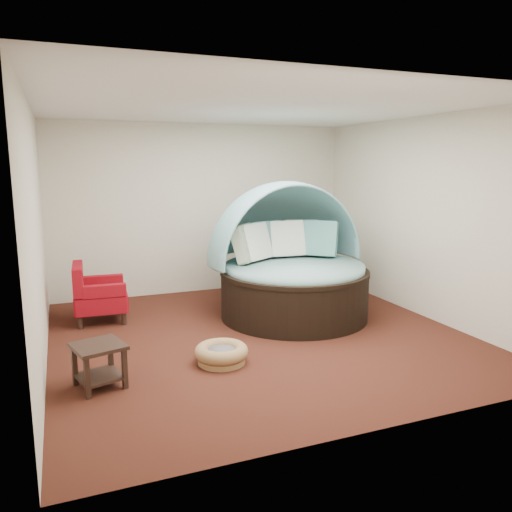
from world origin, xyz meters
name	(u,v)px	position (x,y,z in m)	size (l,w,h in m)	color
floor	(259,335)	(0.00, 0.00, 0.00)	(5.00, 5.00, 0.00)	#411C12
wall_back	(204,209)	(0.00, 2.50, 1.40)	(5.00, 5.00, 0.00)	beige
wall_front	(381,263)	(0.00, -2.50, 1.40)	(5.00, 5.00, 0.00)	beige
wall_left	(37,237)	(-2.50, 0.00, 1.40)	(5.00, 5.00, 0.00)	beige
wall_right	(424,218)	(2.50, 0.00, 1.40)	(5.00, 5.00, 0.00)	beige
ceiling	(259,107)	(0.00, 0.00, 2.80)	(5.00, 5.00, 0.00)	white
canopy_daybed	(290,254)	(0.75, 0.68, 0.89)	(2.36, 2.25, 1.92)	black
pet_basket	(221,353)	(-0.72, -0.68, 0.11)	(0.73, 0.73, 0.20)	olive
red_armchair	(97,295)	(-1.86, 1.36, 0.38)	(0.74, 0.74, 0.82)	black
side_table	(99,359)	(-2.00, -0.82, 0.28)	(0.56, 0.56, 0.43)	black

